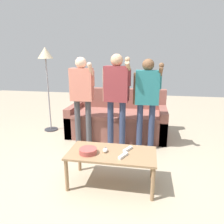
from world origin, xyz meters
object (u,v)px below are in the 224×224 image
at_px(player_center, 117,91).
at_px(couch, 118,120).
at_px(game_remote_wand_near, 128,149).
at_px(snack_bowl, 88,151).
at_px(game_remote_nunchuk, 105,150).
at_px(floor_lamp, 46,61).
at_px(player_right, 147,94).
at_px(game_remote_wand_far, 123,156).
at_px(player_left, 82,91).
at_px(coffee_table, 112,156).

bearing_deg(player_center, couch, 96.72).
height_order(couch, game_remote_wand_near, couch).
relative_size(snack_bowl, game_remote_nunchuk, 2.36).
distance_m(floor_lamp, player_right, 2.14).
height_order(game_remote_wand_near, game_remote_wand_far, same).
bearing_deg(player_center, player_right, 4.74).
xyz_separation_m(player_right, game_remote_wand_far, (-0.22, -1.19, -0.50)).
relative_size(snack_bowl, game_remote_wand_near, 1.28).
relative_size(couch, player_right, 1.26).
relative_size(couch, game_remote_wand_near, 11.54).
bearing_deg(snack_bowl, player_right, 61.10).
relative_size(game_remote_nunchuk, player_left, 0.06).
height_order(couch, floor_lamp, floor_lamp).
bearing_deg(coffee_table, player_right, 71.21).
xyz_separation_m(floor_lamp, player_left, (0.90, -0.54, -0.48)).
xyz_separation_m(couch, game_remote_nunchuk, (0.11, -1.71, 0.15)).
distance_m(player_left, game_remote_wand_near, 1.48).
xyz_separation_m(floor_lamp, game_remote_wand_far, (1.78, -1.77, -1.00)).
relative_size(game_remote_nunchuk, player_center, 0.06).
relative_size(game_remote_nunchuk, floor_lamp, 0.05).
height_order(snack_bowl, game_remote_wand_near, snack_bowl).
bearing_deg(coffee_table, game_remote_nunchuk, -176.14).
height_order(couch, coffee_table, couch).
height_order(couch, game_remote_wand_far, couch).
bearing_deg(couch, coffee_table, -83.67).
bearing_deg(game_remote_wand_far, game_remote_nunchuk, 159.44).
bearing_deg(couch, snack_bowl, -92.71).
relative_size(player_center, game_remote_wand_far, 9.60).
height_order(coffee_table, game_remote_wand_near, game_remote_wand_near).
bearing_deg(coffee_table, game_remote_wand_near, 25.33).
xyz_separation_m(floor_lamp, player_right, (2.00, -0.58, -0.50)).
relative_size(floor_lamp, player_center, 1.09).
relative_size(snack_bowl, floor_lamp, 0.12).
bearing_deg(floor_lamp, couch, 1.10).
bearing_deg(couch, game_remote_wand_far, -79.34).
relative_size(player_right, game_remote_wand_near, 9.18).
height_order(couch, player_center, player_center).
relative_size(game_remote_wand_near, game_remote_wand_far, 1.00).
relative_size(floor_lamp, player_right, 1.14).
bearing_deg(snack_bowl, game_remote_wand_near, 19.56).
xyz_separation_m(coffee_table, snack_bowl, (-0.27, -0.08, 0.08)).
relative_size(couch, coffee_table, 1.80).
xyz_separation_m(player_center, game_remote_wand_far, (0.26, -1.15, -0.55)).
bearing_deg(floor_lamp, player_right, -16.28).
height_order(snack_bowl, player_left, player_left).
distance_m(game_remote_nunchuk, player_left, 1.41).
height_order(game_remote_nunchuk, player_center, player_center).
relative_size(coffee_table, snack_bowl, 5.04).
bearing_deg(player_left, player_right, -2.12).
bearing_deg(couch, game_remote_nunchuk, -86.27).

